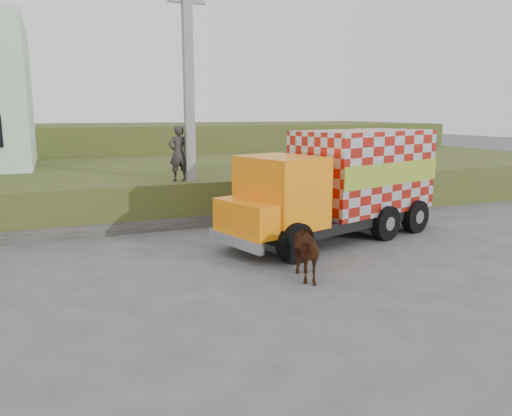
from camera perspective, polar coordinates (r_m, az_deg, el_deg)
name	(u,v)px	position (r m, az deg, el deg)	size (l,w,h in m)	color
ground	(274,257)	(13.28, 2.05, -5.61)	(120.00, 120.00, 0.00)	#474749
embankment	(182,181)	(22.44, -8.44, 3.03)	(40.00, 12.00, 1.50)	#38531B
embankment_far	(138,147)	(34.10, -13.33, 6.77)	(40.00, 12.00, 3.00)	#38531B
retaining_strip	(165,224)	(16.53, -10.32, -1.77)	(16.00, 0.50, 0.40)	#595651
utility_pole	(189,103)	(16.76, -7.65, 11.83)	(1.20, 0.30, 8.00)	gray
cargo_truck	(342,183)	(15.27, 9.75, 2.79)	(7.58, 4.26, 3.23)	black
cow	(301,250)	(11.44, 5.11, -4.82)	(0.73, 1.61, 1.36)	#331D0C
pedestrian	(178,153)	(16.92, -8.86, 6.20)	(0.68, 0.44, 1.85)	#292825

